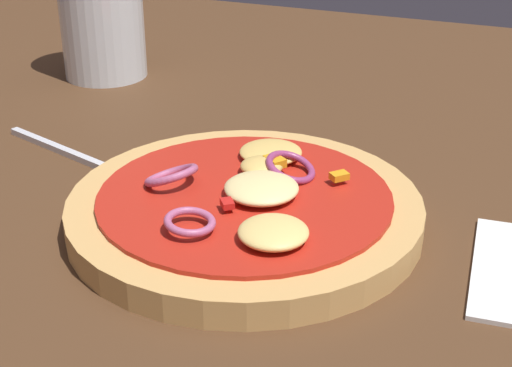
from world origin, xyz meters
The scene contains 4 objects.
dining_table centered at (0.00, 0.00, 0.02)m, with size 1.16×1.08×0.04m.
pizza centered at (0.01, -0.02, 0.05)m, with size 0.23×0.23×0.04m.
fork centered at (-0.14, 0.03, 0.04)m, with size 0.16×0.06×0.01m.
beer_glass centered at (-0.23, 0.21, 0.10)m, with size 0.08×0.08×0.13m.
Camera 1 is at (0.18, -0.42, 0.29)m, focal length 54.49 mm.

